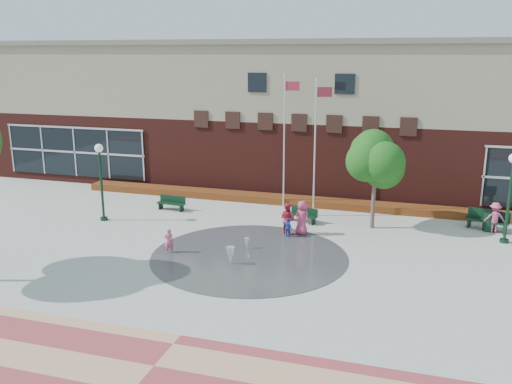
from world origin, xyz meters
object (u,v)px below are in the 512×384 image
(flagpole_right, at_px, (316,141))
(trash_can, at_px, (489,221))
(child_splash, at_px, (169,241))
(flagpole_left, at_px, (285,135))
(bench_left, at_px, (171,206))

(flagpole_right, bearing_deg, trash_can, -22.57)
(child_splash, bearing_deg, trash_can, 179.93)
(flagpole_left, xyz_separation_m, child_splash, (-3.00, -8.56, -3.54))
(flagpole_right, xyz_separation_m, trash_can, (8.65, -0.06, -3.48))
(bench_left, bearing_deg, flagpole_right, 15.36)
(flagpole_right, height_order, child_splash, flagpole_right)
(flagpole_right, relative_size, trash_can, 6.89)
(flagpole_right, bearing_deg, child_splash, -146.29)
(flagpole_left, distance_m, trash_can, 11.26)
(flagpole_left, height_order, flagpole_right, flagpole_left)
(flagpole_right, distance_m, trash_can, 9.32)
(flagpole_right, relative_size, child_splash, 6.41)
(bench_left, distance_m, child_splash, 6.64)
(trash_can, bearing_deg, child_splash, -151.98)
(bench_left, distance_m, trash_can, 16.42)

